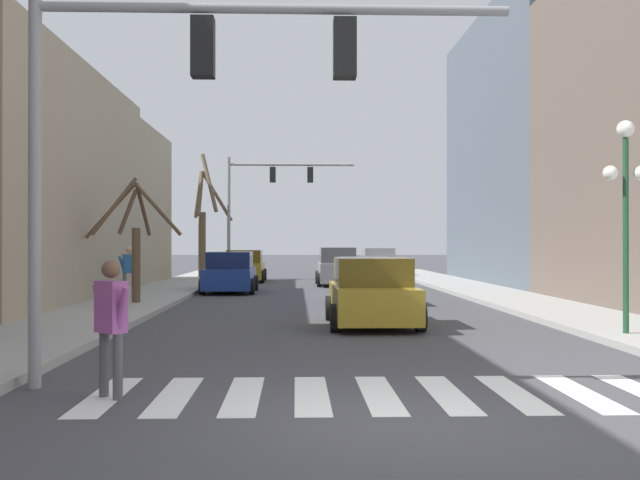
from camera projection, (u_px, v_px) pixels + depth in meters
ground_plane at (395, 423)px, 8.35m from camera, size 240.00×240.00×0.00m
crosswalk_stripes at (379, 394)px, 9.92m from camera, size 7.65×2.60×0.01m
traffic_signal_near at (180, 90)px, 10.43m from camera, size 6.71×0.28×5.70m
traffic_signal_far at (264, 191)px, 40.56m from camera, size 6.88×0.28×6.68m
street_lamp_right_corner at (626, 183)px, 15.44m from camera, size 0.95×0.36×4.40m
car_parked_left_near at (365, 282)px, 24.52m from camera, size 2.00×4.49×1.55m
car_driving_toward_lane at (372, 294)px, 18.19m from camera, size 2.16×4.18×1.65m
car_at_intersection at (230, 273)px, 30.50m from camera, size 2.14×4.40×1.66m
car_parked_right_near at (245, 267)px, 38.93m from camera, size 2.18×4.24×1.65m
car_parked_left_mid at (378, 264)px, 44.15m from camera, size 2.16×4.27×1.72m
car_driving_away_lane at (337, 268)px, 35.64m from camera, size 2.02×4.46×1.80m
pedestrian_waiting_at_curb at (111, 316)px, 9.67m from camera, size 0.63×0.59×1.79m
pedestrian_on_left_sidewalk at (129, 267)px, 25.75m from camera, size 0.72×0.38×1.74m
street_tree_right_far at (133, 238)px, 23.52m from camera, size 3.07×2.17×3.94m
street_tree_right_near at (204, 220)px, 41.02m from camera, size 2.38×2.66×6.80m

